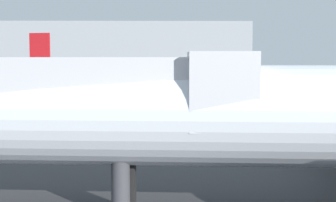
% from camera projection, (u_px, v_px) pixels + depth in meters
% --- Properties ---
extents(airplane_distant, '(30.00, 18.27, 9.12)m').
position_uv_depth(airplane_distant, '(126.00, 84.00, 57.32)').
color(airplane_distant, silver).
rests_on(airplane_distant, ground_plane).
extents(jet_bridge, '(20.22, 2.86, 6.13)m').
position_uv_depth(jet_bridge, '(4.00, 93.00, 18.38)').
color(jet_bridge, silver).
rests_on(jet_bridge, ground_plane).
extents(terminal_building, '(60.50, 24.80, 14.79)m').
position_uv_depth(terminal_building, '(122.00, 55.00, 124.97)').
color(terminal_building, '#999EA3').
rests_on(terminal_building, ground_plane).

